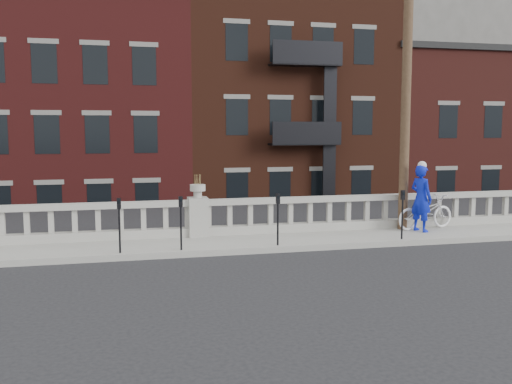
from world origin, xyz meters
TOP-DOWN VIEW (x-y plane):
  - ground at (0.00, 0.00)m, footprint 120.00×120.00m
  - sidewalk at (0.00, 3.00)m, footprint 32.00×2.20m
  - balustrade at (0.00, 3.95)m, footprint 28.00×0.34m
  - planter_pedestal at (0.00, 3.95)m, footprint 0.55×0.55m
  - lower_level at (0.56, 23.04)m, footprint 80.00×44.00m
  - utility_pole at (6.20, 3.60)m, footprint 1.60×0.28m
  - parking_meter_b at (-2.17, 2.15)m, footprint 0.10×0.09m
  - parking_meter_c at (-0.67, 2.15)m, footprint 0.10×0.09m
  - parking_meter_d at (1.85, 2.15)m, footprint 0.10×0.09m
  - parking_meter_e at (5.41, 2.15)m, footprint 0.10×0.09m
  - bicycle at (6.89, 3.47)m, footprint 2.09×1.07m
  - cyclist at (6.53, 3.13)m, footprint 0.70×0.84m

SIDE VIEW (x-z plane):
  - ground at x=0.00m, z-range 0.00..0.00m
  - sidewalk at x=0.00m, z-range 0.00..0.15m
  - balustrade at x=0.00m, z-range 0.13..1.16m
  - bicycle at x=6.89m, z-range 0.15..1.20m
  - planter_pedestal at x=0.00m, z-range -0.05..1.71m
  - parking_meter_b at x=-2.17m, z-range 0.32..1.68m
  - parking_meter_c at x=-0.67m, z-range 0.32..1.68m
  - parking_meter_d at x=1.85m, z-range 0.32..1.68m
  - parking_meter_e at x=5.41m, z-range 0.32..1.68m
  - cyclist at x=6.53m, z-range 0.15..2.13m
  - lower_level at x=0.56m, z-range -7.77..13.03m
  - utility_pole at x=6.20m, z-range 0.24..10.24m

